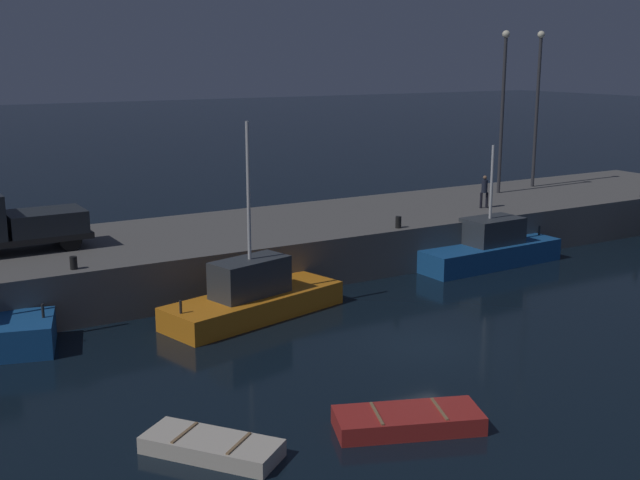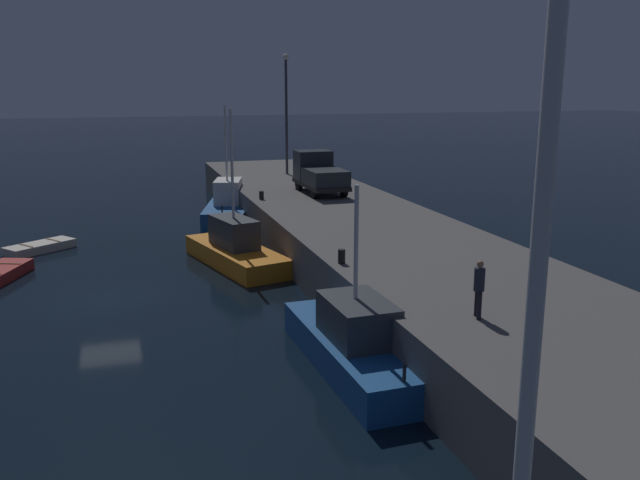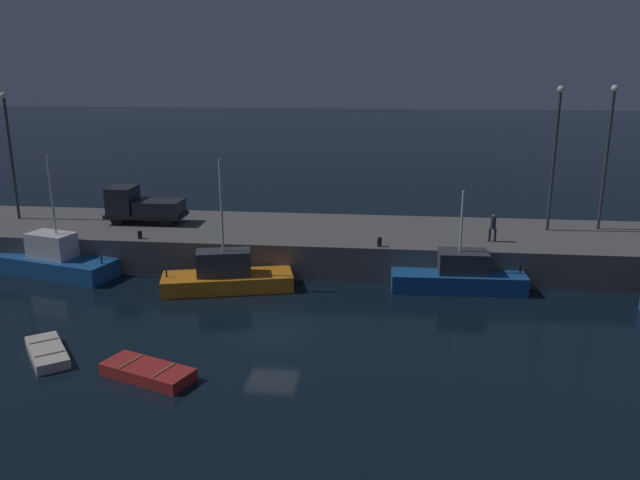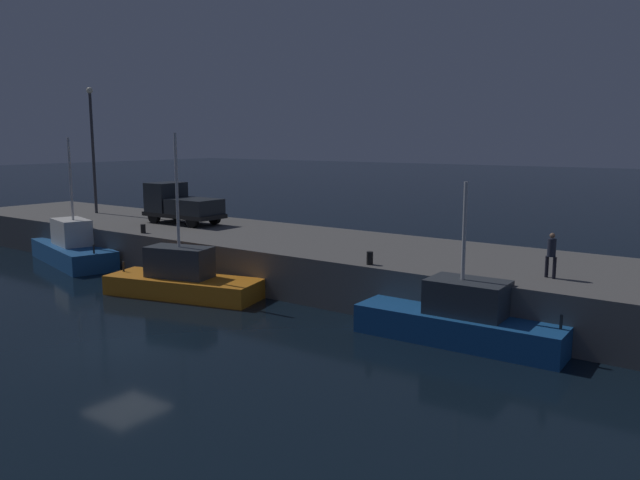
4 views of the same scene
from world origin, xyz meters
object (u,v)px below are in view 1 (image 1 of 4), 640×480
Objects in this scene: fishing_boat_orange at (253,297)px; utility_truck at (14,224)px; dinghy_orange_near at (212,447)px; bollard_west at (398,222)px; bollard_east at (74,263)px; lamp_post_central at (537,99)px; dockworker at (484,190)px; rowboat_white_mid at (408,420)px; fishing_trawler_red at (489,248)px; lamp_post_east at (503,101)px.

fishing_boat_orange reaches higher than utility_truck.
dinghy_orange_near is 6.74× the size of bollard_west.
bollard_west is 1.12× the size of bollard_east.
dinghy_orange_near is at bearing -148.22° from lamp_post_central.
dockworker is (15.82, 4.43, 2.35)m from fishing_boat_orange.
dockworker is at bearing 43.35° from rowboat_white_mid.
bollard_west is 15.09m from bollard_east.
fishing_boat_orange reaches higher than dockworker.
bollard_west reaches higher than bollard_east.
bollard_west is at bearing -14.11° from utility_truck.
lamp_post_central reaches higher than fishing_trawler_red.
lamp_post_central reaches higher than lamp_post_east.
fishing_trawler_red reaches higher than utility_truck.
fishing_trawler_red reaches higher than bollard_west.
utility_truck is (-7.59, 6.71, 2.57)m from fishing_boat_orange.
rowboat_white_mid is 8.80× the size of bollard_east.
dockworker reaches higher than bollard_west.
bollard_east is at bearing -71.17° from utility_truck.
fishing_boat_orange is 2.13× the size of dinghy_orange_near.
rowboat_white_mid is 7.86× the size of bollard_west.
lamp_post_east is 1.73× the size of utility_truck.
lamp_post_east is at bearing 38.96° from dockworker.
lamp_post_central reaches higher than bollard_west.
bollard_west is at bearing 166.40° from fishing_trawler_red.
fishing_boat_orange is 6.98m from bollard_east.
bollard_west is at bearing 16.17° from fishing_boat_orange.
fishing_boat_orange is at bearing -163.83° from bollard_west.
utility_truck is at bearing 111.37° from rowboat_white_mid.
bollard_west is at bearing -0.51° from bollard_east.
utility_truck reaches higher than bollard_east.
lamp_post_east reaches higher than bollard_east.
bollard_east is at bearing -169.06° from lamp_post_central.
lamp_post_east is (25.77, 17.41, 7.32)m from dinghy_orange_near.
bollard_east is (-19.80, 1.27, 1.58)m from fishing_trawler_red.
dinghy_orange_near is 2.14× the size of dockworker.
bollard_east is (-22.04, -1.73, -0.75)m from dockworker.
bollard_west reaches higher than rowboat_white_mid.
fishing_boat_orange is 1.83× the size of rowboat_white_mid.
utility_truck is at bearing 95.91° from dinghy_orange_near.
utility_truck reaches higher than rowboat_white_mid.
rowboat_white_mid is at bearing -14.87° from dinghy_orange_near.
bollard_west is (16.46, -4.14, -0.93)m from utility_truck.
utility_truck is at bearing 138.53° from fishing_boat_orange.
dockworker is at bearing 14.98° from bollard_west.
fishing_boat_orange is 16.09× the size of bollard_east.
lamp_post_east is 6.81m from dockworker.
dockworker is (2.24, 3.00, 2.33)m from fishing_trawler_red.
fishing_trawler_red is 21.96m from utility_truck.
lamp_post_central reaches higher than rowboat_white_mid.
utility_truck is 10.89× the size of bollard_east.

